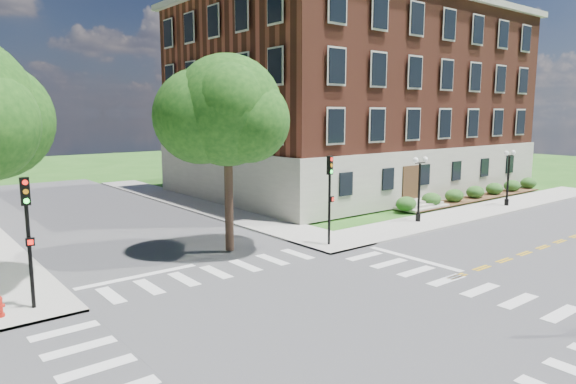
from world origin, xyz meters
TOP-DOWN VIEW (x-y plane):
  - ground at (0.00, 0.00)m, footprint 160.00×160.00m
  - road_ew at (0.00, 0.00)m, footprint 90.00×12.00m
  - road_ns at (0.00, 0.00)m, footprint 12.00×90.00m
  - sidewalk_ne at (15.38, 15.38)m, footprint 34.00×34.00m
  - crosswalk_east at (7.20, 0.00)m, footprint 2.20×10.20m
  - stop_bar_east at (8.80, 3.00)m, footprint 0.40×5.50m
  - main_building at (24.00, 21.99)m, footprint 30.60×22.40m
  - shrub_row at (27.00, 10.80)m, footprint 18.00×2.00m
  - tree_d at (2.35, 9.75)m, footprint 5.59×5.59m
  - traffic_signal_ne at (7.17, 7.36)m, footprint 0.37×0.44m
  - traffic_signal_nw at (-7.54, 7.38)m, footprint 0.35×0.39m
  - twin_lamp_west at (15.85, 8.10)m, footprint 1.36×0.36m
  - twin_lamp_east at (26.00, 7.51)m, footprint 1.36×0.36m

SIDE VIEW (x-z plane):
  - ground at x=0.00m, z-range 0.00..0.00m
  - crosswalk_east at x=7.20m, z-range -0.01..0.01m
  - stop_bar_east at x=8.80m, z-range 0.00..0.00m
  - shrub_row at x=27.00m, z-range -0.65..0.65m
  - road_ew at x=0.00m, z-range 0.00..0.01m
  - road_ns at x=0.00m, z-range 0.00..0.01m
  - sidewalk_ne at x=15.38m, z-range 0.00..0.12m
  - twin_lamp_west at x=15.85m, z-range 0.41..4.64m
  - twin_lamp_east at x=26.00m, z-range 0.41..4.64m
  - traffic_signal_ne at x=7.17m, z-range 0.79..5.59m
  - traffic_signal_nw at x=-7.54m, z-range 0.79..5.59m
  - tree_d at x=2.35m, z-range 2.28..12.24m
  - main_building at x=24.00m, z-range 0.09..16.59m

